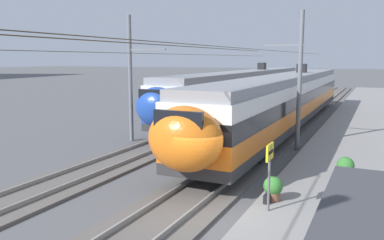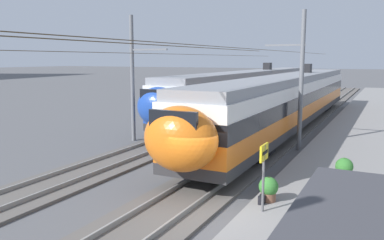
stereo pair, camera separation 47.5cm
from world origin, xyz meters
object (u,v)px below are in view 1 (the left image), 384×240
Objects in this scene: catenary_mast_far_side at (133,77)px; handbag_near_sign at (267,199)px; platform_sign at (270,162)px; potted_plant_platform_edge at (273,187)px; potted_plant_by_shelter at (345,167)px; train_far_track at (245,89)px; catenary_mast_mid at (297,78)px; train_near_platform at (287,98)px.

handbag_near_sign is at bearing -126.65° from catenary_mast_far_side.
platform_sign is 2.59× the size of potted_plant_platform_edge.
potted_plant_platform_edge is (-7.24, -10.30, -3.17)m from catenary_mast_far_side.
handbag_near_sign is 0.48× the size of potted_plant_by_shelter.
train_far_track is 24.34m from handbag_near_sign.
handbag_near_sign is (-9.57, -0.97, -3.48)m from catenary_mast_mid.
platform_sign is 5.11× the size of handbag_near_sign.
catenary_mast_mid is at bearing 5.79° from handbag_near_sign.
catenary_mast_far_side reaches higher than train_near_platform.
train_near_platform is at bearing 16.74° from catenary_mast_mid.
catenary_mast_far_side is (-7.79, 7.48, 1.67)m from train_near_platform.
potted_plant_by_shelter is at bearing -27.75° from handbag_near_sign.
potted_plant_platform_edge is (-22.54, -8.22, -1.50)m from train_far_track.
train_far_track is 15.88× the size of platform_sign.
train_near_platform is at bearing 10.02° from handbag_near_sign.
platform_sign is (-10.19, -1.17, -2.07)m from catenary_mast_mid.
catenary_mast_mid is 51.10× the size of potted_plant_platform_edge.
catenary_mast_mid is at bearing 6.57° from platform_sign.
potted_plant_platform_edge is at bearing -125.12° from catenary_mast_far_side.
catenary_mast_mid is 10.46m from platform_sign.
potted_plant_platform_edge is 0.94× the size of potted_plant_by_shelter.
train_far_track is 0.80× the size of catenary_mast_mid.
potted_plant_platform_edge is (0.96, 0.10, -1.11)m from platform_sign.
train_near_platform is 10.93m from catenary_mast_far_side.
train_near_platform reaches higher than potted_plant_by_shelter.
train_near_platform and train_far_track have the same top height.
train_far_track is at bearing -7.77° from catenary_mast_far_side.
handbag_near_sign is at bearing -169.98° from train_near_platform.
potted_plant_by_shelter is at bearing -28.64° from potted_plant_platform_edge.
platform_sign is at bearing -174.26° from potted_plant_platform_edge.
train_near_platform is 0.80× the size of catenary_mast_far_side.
catenary_mast_far_side is 12.99m from potted_plant_platform_edge.
train_near_platform is 80.48× the size of handbag_near_sign.
platform_sign is at bearing -160.52° from train_far_track.
platform_sign is 5.05m from potted_plant_by_shelter.
platform_sign is (-23.50, -8.31, -0.39)m from train_far_track.
catenary_mast_far_side is (-1.98, 9.23, -0.01)m from catenary_mast_mid.
train_near_platform reaches higher than potted_plant_platform_edge.
potted_plant_platform_edge is at bearing -17.44° from handbag_near_sign.
handbag_near_sign is (-7.59, -10.20, -3.47)m from catenary_mast_far_side.
platform_sign reaches higher than potted_plant_by_shelter.
train_far_track is 21.55m from potted_plant_by_shelter.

